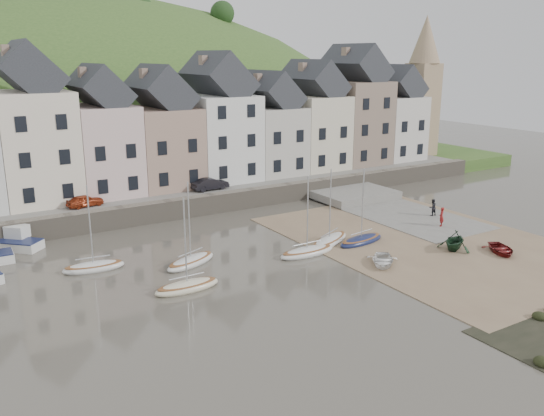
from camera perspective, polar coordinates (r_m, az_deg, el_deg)
ground at (r=40.66m, az=4.49°, el=-5.97°), size 160.00×160.00×0.00m
quay_land at (r=67.87m, az=-11.67°, el=3.04°), size 90.00×30.00×1.50m
quay_street at (r=57.27m, az=-7.68°, el=1.82°), size 70.00×7.00×0.10m
seawall at (r=54.34m, az=-6.13°, el=0.44°), size 70.00×1.20×1.80m
beach at (r=47.66m, az=15.24°, el=-3.23°), size 18.00×26.00×0.06m
slipway at (r=55.74m, az=12.11°, el=-0.34°), size 8.00×18.00×0.12m
hillside at (r=97.76m, az=-19.64°, el=-5.26°), size 134.40×84.00×84.00m
townhouse_terrace at (r=60.12m, az=-7.72°, el=8.04°), size 61.05×8.00×13.93m
church_spire at (r=79.04m, az=14.89°, el=12.07°), size 4.00×4.00×18.00m
sailboat_0 at (r=41.88m, az=-17.44°, el=-5.62°), size 4.39×2.00×6.32m
sailboat_1 at (r=41.41m, az=-8.14°, el=-5.29°), size 4.72×3.10×6.32m
sailboat_2 at (r=37.15m, az=-8.50°, el=-7.75°), size 4.41×1.56×6.32m
sailboat_3 at (r=42.98m, az=3.53°, el=-4.39°), size 4.73×1.56×6.32m
sailboat_4 at (r=45.58m, az=5.76°, el=-3.29°), size 5.46×3.68×6.32m
sailboat_5 at (r=46.06m, az=8.92°, el=-3.20°), size 4.76×2.18×6.32m
motorboat_2 at (r=48.61m, az=-24.47°, el=-3.04°), size 4.41×4.38×1.70m
rowboat_white at (r=41.54m, az=11.02°, el=-5.18°), size 3.77×3.86×0.65m
rowboat_green at (r=45.86m, az=17.84°, el=-3.11°), size 3.66×3.45×1.53m
rowboat_red at (r=46.44m, az=21.99°, el=-3.85°), size 3.47×3.81×0.65m
person_red at (r=51.61m, az=16.62°, el=-0.85°), size 0.73×0.70×1.68m
person_dark at (r=54.73m, az=15.78°, el=0.06°), size 0.80×0.64×1.58m
car_left at (r=52.78m, az=-18.23°, el=0.70°), size 3.34×1.78×1.08m
car_right at (r=56.71m, az=-6.21°, el=2.42°), size 3.80×1.51×1.23m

